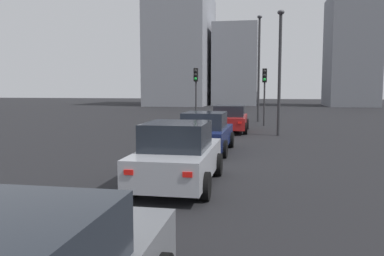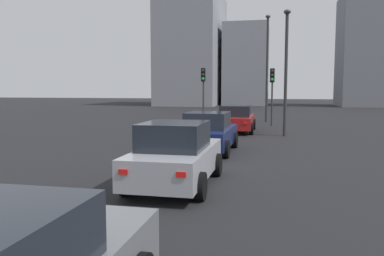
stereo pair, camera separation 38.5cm
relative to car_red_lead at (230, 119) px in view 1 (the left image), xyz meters
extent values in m
cube|color=black|center=(-8.75, 0.24, -0.83)|extent=(160.00, 160.00, 0.20)
cube|color=maroon|center=(0.06, 0.00, -0.15)|extent=(4.31, 1.92, 0.64)
cube|color=#1E232B|center=(-0.16, 0.00, 0.47)|extent=(1.95, 1.67, 0.60)
cylinder|color=black|center=(1.40, -0.92, -0.41)|extent=(0.64, 0.23, 0.64)
cylinder|color=black|center=(1.38, 0.95, -0.41)|extent=(0.64, 0.23, 0.64)
cylinder|color=black|center=(-1.26, -0.95, -0.41)|extent=(0.64, 0.23, 0.64)
cylinder|color=black|center=(-1.28, 0.92, -0.41)|extent=(0.64, 0.23, 0.64)
cube|color=red|center=(-2.10, -0.70, -0.03)|extent=(0.03, 0.20, 0.11)
cube|color=red|center=(-2.11, 0.65, -0.03)|extent=(0.03, 0.20, 0.11)
cube|color=#141E4C|center=(-7.33, 0.33, -0.13)|extent=(4.09, 1.81, 0.67)
cube|color=#1E232B|center=(-7.54, 0.33, 0.52)|extent=(1.86, 1.56, 0.63)
cylinder|color=black|center=(-6.09, -0.57, -0.41)|extent=(0.64, 0.23, 0.64)
cylinder|color=black|center=(-6.06, 1.17, -0.41)|extent=(0.64, 0.23, 0.64)
cylinder|color=black|center=(-8.61, -0.52, -0.41)|extent=(0.64, 0.23, 0.64)
cylinder|color=black|center=(-8.58, 1.22, -0.41)|extent=(0.64, 0.23, 0.64)
cube|color=maroon|center=(-9.39, -0.26, -0.01)|extent=(0.03, 0.20, 0.11)
cube|color=maroon|center=(-9.37, 0.99, -0.01)|extent=(0.03, 0.20, 0.11)
cube|color=#A8AAB2|center=(-12.74, 0.24, -0.11)|extent=(4.05, 1.73, 0.71)
cube|color=#1E232B|center=(-12.94, 0.24, 0.57)|extent=(1.83, 1.52, 0.66)
cylinder|color=black|center=(-11.48, -0.63, -0.41)|extent=(0.64, 0.22, 0.64)
cylinder|color=black|center=(-11.48, 1.10, -0.41)|extent=(0.64, 0.22, 0.64)
cylinder|color=black|center=(-14.00, -0.63, -0.41)|extent=(0.64, 0.22, 0.64)
cylinder|color=black|center=(-14.00, 1.10, -0.41)|extent=(0.64, 0.22, 0.64)
cube|color=red|center=(-14.78, -0.38, 0.01)|extent=(0.03, 0.20, 0.11)
cube|color=red|center=(-14.78, 0.86, 0.01)|extent=(0.03, 0.20, 0.11)
cylinder|color=#2D2D30|center=(4.05, 2.64, 0.74)|extent=(0.11, 0.11, 2.93)
cube|color=black|center=(3.99, 2.64, 2.65)|extent=(0.21, 0.28, 0.90)
sphere|color=black|center=(3.88, 2.64, 2.92)|extent=(0.20, 0.20, 0.20)
sphere|color=black|center=(3.88, 2.64, 2.65)|extent=(0.20, 0.20, 0.20)
sphere|color=green|center=(3.88, 2.64, 2.38)|extent=(0.20, 0.20, 0.20)
cylinder|color=#2D2D30|center=(3.88, -1.95, 0.70)|extent=(0.11, 0.11, 2.85)
cube|color=black|center=(3.82, -1.94, 2.58)|extent=(0.23, 0.30, 0.90)
sphere|color=black|center=(3.71, -1.93, 2.85)|extent=(0.20, 0.20, 0.20)
sphere|color=black|center=(3.71, -1.93, 2.58)|extent=(0.20, 0.20, 0.20)
sphere|color=green|center=(3.71, -1.93, 2.31)|extent=(0.20, 0.20, 0.20)
cylinder|color=#2D2D30|center=(6.96, -1.52, 3.01)|extent=(0.16, 0.16, 7.48)
ellipsoid|color=#4C4C51|center=(6.96, -1.52, 6.87)|extent=(0.56, 0.36, 0.24)
cylinder|color=#2D2D30|center=(-1.45, -2.68, 2.37)|extent=(0.16, 0.16, 6.20)
ellipsoid|color=#4C4C51|center=(-1.45, -2.68, 5.59)|extent=(0.56, 0.36, 0.24)
cube|color=slate|center=(35.70, -13.76, 6.81)|extent=(8.62, 6.31, 15.07)
cube|color=gray|center=(37.32, 2.24, 5.17)|extent=(8.20, 6.39, 11.79)
cube|color=gray|center=(36.15, 10.24, 7.51)|extent=(14.46, 8.45, 16.47)
camera|label=1|loc=(-22.39, -1.85, 1.74)|focal=36.73mm
camera|label=2|loc=(-22.32, -2.22, 1.74)|focal=36.73mm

